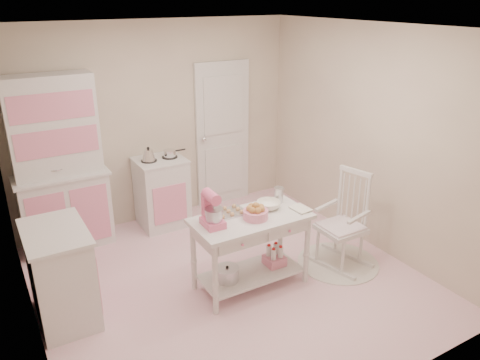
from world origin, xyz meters
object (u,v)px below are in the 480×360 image
object	(u,v)px
base_cabinet	(61,275)
work_table	(251,252)
stove	(162,192)
stand_mixer	(213,210)
bread_basket	(256,214)
rocking_chair	(342,220)
hutch	(59,165)

from	to	relation	value
base_cabinet	work_table	bearing A→B (deg)	-14.09
stove	stand_mixer	bearing A→B (deg)	-95.00
work_table	stand_mixer	xyz separation A→B (m)	(-0.42, 0.02, 0.57)
base_cabinet	bread_basket	world-z (taller)	base_cabinet
work_table	stand_mixer	world-z (taller)	stand_mixer
stove	bread_basket	bearing A→B (deg)	-81.27
base_cabinet	stand_mixer	distance (m)	1.52
stove	stand_mixer	size ratio (longest dim) A/B	2.71
rocking_chair	stove	bearing A→B (deg)	111.07
base_cabinet	rocking_chair	world-z (taller)	rocking_chair
stand_mixer	hutch	bearing A→B (deg)	121.01
stove	rocking_chair	bearing A→B (deg)	-55.11
hutch	base_cabinet	world-z (taller)	hutch
work_table	bread_basket	world-z (taller)	bread_basket
stand_mixer	bread_basket	size ratio (longest dim) A/B	1.36
hutch	work_table	distance (m)	2.44
stove	bread_basket	size ratio (longest dim) A/B	3.68
base_cabinet	rocking_chair	xyz separation A→B (m)	(2.88, -0.59, 0.09)
base_cabinet	stand_mixer	size ratio (longest dim) A/B	2.71
rocking_chair	bread_basket	size ratio (longest dim) A/B	4.40
hutch	stand_mixer	world-z (taller)	hutch
rocking_chair	hutch	bearing A→B (deg)	128.23
hutch	stove	size ratio (longest dim) A/B	2.26
base_cabinet	bread_basket	bearing A→B (deg)	-15.42
rocking_chair	stand_mixer	size ratio (longest dim) A/B	3.24
base_cabinet	bread_basket	size ratio (longest dim) A/B	3.68
hutch	stand_mixer	xyz separation A→B (m)	(1.04, -1.83, -0.07)
hutch	work_table	world-z (taller)	hutch
base_cabinet	bread_basket	distance (m)	1.91
stand_mixer	bread_basket	xyz separation A→B (m)	(0.44, -0.07, -0.12)
rocking_chair	work_table	bearing A→B (deg)	158.77
bread_basket	base_cabinet	bearing A→B (deg)	164.58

